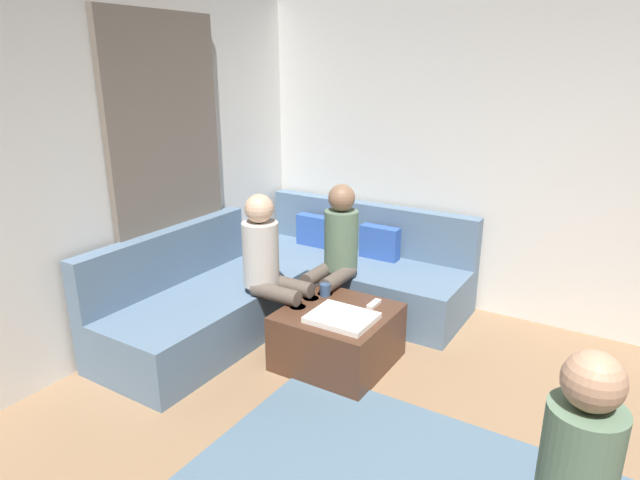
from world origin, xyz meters
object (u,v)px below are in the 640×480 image
object	(u,v)px
sectional_couch	(291,286)
coffee_mug	(325,290)
ottoman	(338,337)
person_on_couch_back	(335,252)
person_on_couch_side	(271,265)
game_remote	(374,304)

from	to	relation	value
sectional_couch	coffee_mug	xyz separation A→B (m)	(0.52, -0.28, 0.19)
sectional_couch	ottoman	world-z (taller)	sectional_couch
ottoman	person_on_couch_back	world-z (taller)	person_on_couch_back
sectional_couch	person_on_couch_side	world-z (taller)	person_on_couch_side
person_on_couch_side	person_on_couch_back	bearing A→B (deg)	153.56
sectional_couch	ottoman	bearing A→B (deg)	-31.97
person_on_couch_back	person_on_couch_side	world-z (taller)	same
person_on_couch_back	person_on_couch_side	bearing A→B (deg)	63.56
ottoman	game_remote	size ratio (longest dim) A/B	5.07
ottoman	person_on_couch_side	world-z (taller)	person_on_couch_side
person_on_couch_back	person_on_couch_side	size ratio (longest dim) A/B	1.00
game_remote	person_on_couch_back	xyz separation A→B (m)	(-0.51, 0.29, 0.23)
ottoman	person_on_couch_side	size ratio (longest dim) A/B	0.63
coffee_mug	person_on_couch_side	size ratio (longest dim) A/B	0.08
ottoman	game_remote	bearing A→B (deg)	50.71
game_remote	person_on_couch_side	size ratio (longest dim) A/B	0.12
ottoman	game_remote	world-z (taller)	game_remote
ottoman	game_remote	xyz separation A→B (m)	(0.18, 0.22, 0.22)
game_remote	person_on_couch_side	bearing A→B (deg)	-163.45
ottoman	coffee_mug	xyz separation A→B (m)	(-0.22, 0.18, 0.26)
game_remote	person_on_couch_back	distance (m)	0.63
coffee_mug	person_on_couch_side	distance (m)	0.46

